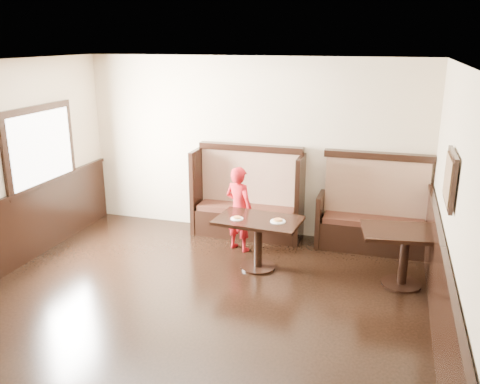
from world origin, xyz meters
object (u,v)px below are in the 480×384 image
at_px(table_main, 258,231).
at_px(table_neighbor, 405,245).
at_px(child, 239,209).
at_px(booth_neighbor, 373,218).
at_px(booth_main, 248,203).

height_order(table_main, table_neighbor, table_neighbor).
relative_size(table_main, child, 0.92).
distance_m(booth_neighbor, table_neighbor, 1.22).
relative_size(table_main, table_neighbor, 1.00).
xyz_separation_m(booth_neighbor, table_main, (-1.47, -1.18, 0.07)).
xyz_separation_m(booth_main, child, (0.04, -0.64, 0.11)).
relative_size(booth_main, table_neighbor, 1.50).
relative_size(booth_main, booth_neighbor, 1.06).
bearing_deg(table_main, booth_main, 116.40).
distance_m(booth_main, child, 0.65).
bearing_deg(booth_neighbor, child, -161.61).
height_order(booth_main, booth_neighbor, same).
distance_m(table_neighbor, child, 2.40).
bearing_deg(table_neighbor, table_main, 172.55).
distance_m(booth_main, table_main, 1.28).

